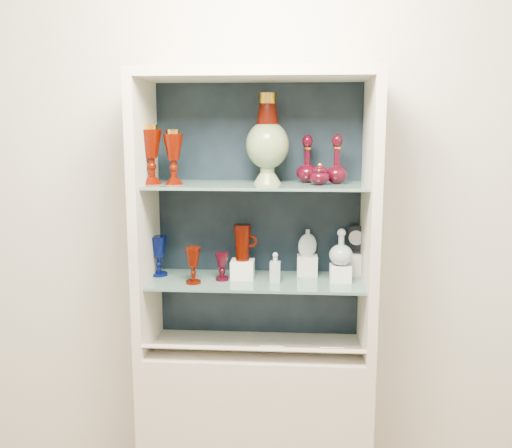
# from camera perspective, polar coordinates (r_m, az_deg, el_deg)

# --- Properties ---
(wall_back) EXTENTS (3.50, 0.02, 2.80)m
(wall_back) POSITION_cam_1_polar(r_m,az_deg,el_deg) (2.63, 0.33, 2.97)
(wall_back) COLOR beige
(wall_back) RESTS_ON ground
(cabinet_base) EXTENTS (1.00, 0.40, 0.75)m
(cabinet_base) POSITION_cam_1_polar(r_m,az_deg,el_deg) (2.74, 0.00, -19.43)
(cabinet_base) COLOR beige
(cabinet_base) RESTS_ON ground
(cabinet_back_panel) EXTENTS (0.98, 0.02, 1.15)m
(cabinet_back_panel) POSITION_cam_1_polar(r_m,az_deg,el_deg) (2.61, 0.29, 1.25)
(cabinet_back_panel) COLOR black
(cabinet_back_panel) RESTS_ON cabinet_base
(cabinet_side_left) EXTENTS (0.04, 0.40, 1.15)m
(cabinet_side_left) POSITION_cam_1_polar(r_m,az_deg,el_deg) (2.50, -11.04, 0.69)
(cabinet_side_left) COLOR beige
(cabinet_side_left) RESTS_ON cabinet_base
(cabinet_side_right) EXTENTS (0.04, 0.40, 1.15)m
(cabinet_side_right) POSITION_cam_1_polar(r_m,az_deg,el_deg) (2.44, 11.33, 0.45)
(cabinet_side_right) COLOR beige
(cabinet_side_right) RESTS_ON cabinet_base
(cabinet_top_cap) EXTENTS (1.00, 0.40, 0.04)m
(cabinet_top_cap) POSITION_cam_1_polar(r_m,az_deg,el_deg) (2.40, 0.00, 14.75)
(cabinet_top_cap) COLOR beige
(cabinet_top_cap) RESTS_ON cabinet_side_left
(shelf_lower) EXTENTS (0.92, 0.34, 0.01)m
(shelf_lower) POSITION_cam_1_polar(r_m,az_deg,el_deg) (2.50, 0.03, -5.71)
(shelf_lower) COLOR slate
(shelf_lower) RESTS_ON cabinet_side_left
(shelf_upper) EXTENTS (0.92, 0.34, 0.01)m
(shelf_upper) POSITION_cam_1_polar(r_m,az_deg,el_deg) (2.42, 0.03, 3.90)
(shelf_upper) COLOR slate
(shelf_upper) RESTS_ON cabinet_side_left
(label_ledge) EXTENTS (0.92, 0.17, 0.09)m
(label_ledge) POSITION_cam_1_polar(r_m,az_deg,el_deg) (2.46, -0.18, -12.44)
(label_ledge) COLOR beige
(label_ledge) RESTS_ON cabinet_base
(label_card_0) EXTENTS (0.10, 0.06, 0.03)m
(label_card_0) POSITION_cam_1_polar(r_m,az_deg,el_deg) (2.46, 7.54, -12.21)
(label_card_0) COLOR white
(label_card_0) RESTS_ON label_ledge
(label_card_1) EXTENTS (0.10, 0.06, 0.03)m
(label_card_1) POSITION_cam_1_polar(r_m,az_deg,el_deg) (2.46, 1.61, -12.16)
(label_card_1) COLOR white
(label_card_1) RESTS_ON label_ledge
(pedestal_lamp_left) EXTENTS (0.11, 0.11, 0.25)m
(pedestal_lamp_left) POSITION_cam_1_polar(r_m,az_deg,el_deg) (2.45, -10.43, 6.85)
(pedestal_lamp_left) COLOR #4A0A00
(pedestal_lamp_left) RESTS_ON shelf_upper
(pedestal_lamp_right) EXTENTS (0.10, 0.10, 0.23)m
(pedestal_lamp_right) POSITION_cam_1_polar(r_m,az_deg,el_deg) (2.42, -8.25, 6.65)
(pedestal_lamp_right) COLOR #4A0A00
(pedestal_lamp_right) RESTS_ON shelf_upper
(enamel_urn) EXTENTS (0.22, 0.22, 0.38)m
(enamel_urn) POSITION_cam_1_polar(r_m,az_deg,el_deg) (2.44, 1.15, 8.53)
(enamel_urn) COLOR #0E4315
(enamel_urn) RESTS_ON shelf_upper
(ruby_decanter_a) EXTENTS (0.11, 0.11, 0.23)m
(ruby_decanter_a) POSITION_cam_1_polar(r_m,az_deg,el_deg) (2.44, 8.09, 6.74)
(ruby_decanter_a) COLOR #3A0510
(ruby_decanter_a) RESTS_ON shelf_upper
(ruby_decanter_b) EXTENTS (0.12, 0.12, 0.22)m
(ruby_decanter_b) POSITION_cam_1_polar(r_m,az_deg,el_deg) (2.47, 5.15, 6.65)
(ruby_decanter_b) COLOR #3A0510
(ruby_decanter_b) RESTS_ON shelf_upper
(lidded_bowl) EXTENTS (0.11, 0.11, 0.09)m
(lidded_bowl) POSITION_cam_1_polar(r_m,az_deg,el_deg) (2.38, 6.38, 5.03)
(lidded_bowl) COLOR #3A0510
(lidded_bowl) RESTS_ON shelf_upper
(cobalt_goblet) EXTENTS (0.10, 0.10, 0.18)m
(cobalt_goblet) POSITION_cam_1_polar(r_m,az_deg,el_deg) (2.58, -9.71, -3.18)
(cobalt_goblet) COLOR #030B44
(cobalt_goblet) RESTS_ON shelf_lower
(ruby_goblet_tall) EXTENTS (0.07, 0.07, 0.16)m
(ruby_goblet_tall) POSITION_cam_1_polar(r_m,az_deg,el_deg) (2.44, -6.31, -4.14)
(ruby_goblet_tall) COLOR #4A0A00
(ruby_goblet_tall) RESTS_ON shelf_lower
(ruby_goblet_small) EXTENTS (0.06, 0.06, 0.12)m
(ruby_goblet_small) POSITION_cam_1_polar(r_m,az_deg,el_deg) (2.48, -3.42, -4.28)
(ruby_goblet_small) COLOR #3A0510
(ruby_goblet_small) RESTS_ON shelf_lower
(riser_ruby_pitcher) EXTENTS (0.10, 0.10, 0.08)m
(riser_ruby_pitcher) POSITION_cam_1_polar(r_m,az_deg,el_deg) (2.52, -1.35, -4.54)
(riser_ruby_pitcher) COLOR silver
(riser_ruby_pitcher) RESTS_ON shelf_lower
(ruby_pitcher) EXTENTS (0.13, 0.09, 0.16)m
(ruby_pitcher) POSITION_cam_1_polar(r_m,az_deg,el_deg) (2.49, -1.36, -1.87)
(ruby_pitcher) COLOR #4A0A00
(ruby_pitcher) RESTS_ON riser_ruby_pitcher
(clear_square_bottle) EXTENTS (0.05, 0.05, 0.13)m
(clear_square_bottle) POSITION_cam_1_polar(r_m,az_deg,el_deg) (2.45, 1.93, -4.33)
(clear_square_bottle) COLOR #95A3AE
(clear_square_bottle) RESTS_ON shelf_lower
(riser_flat_flask) EXTENTS (0.09, 0.09, 0.09)m
(riser_flat_flask) POSITION_cam_1_polar(r_m,az_deg,el_deg) (2.57, 5.14, -4.13)
(riser_flat_flask) COLOR silver
(riser_flat_flask) RESTS_ON shelf_lower
(flat_flask) EXTENTS (0.09, 0.06, 0.12)m
(flat_flask) POSITION_cam_1_polar(r_m,az_deg,el_deg) (2.55, 5.18, -1.81)
(flat_flask) COLOR #B1BDC8
(flat_flask) RESTS_ON riser_flat_flask
(riser_clear_round_decanter) EXTENTS (0.09, 0.09, 0.07)m
(riser_clear_round_decanter) POSITION_cam_1_polar(r_m,az_deg,el_deg) (2.50, 8.44, -4.88)
(riser_clear_round_decanter) COLOR silver
(riser_clear_round_decanter) RESTS_ON shelf_lower
(clear_round_decanter) EXTENTS (0.11, 0.11, 0.15)m
(clear_round_decanter) POSITION_cam_1_polar(r_m,az_deg,el_deg) (2.47, 8.51, -2.39)
(clear_round_decanter) COLOR #95A3AE
(clear_round_decanter) RESTS_ON riser_clear_round_decanter
(riser_cameo_medallion) EXTENTS (0.08, 0.08, 0.10)m
(riser_cameo_medallion) POSITION_cam_1_polar(r_m,az_deg,el_deg) (2.61, 9.92, -3.95)
(riser_cameo_medallion) COLOR silver
(riser_cameo_medallion) RESTS_ON shelf_lower
(cameo_medallion) EXTENTS (0.12, 0.06, 0.13)m
(cameo_medallion) POSITION_cam_1_polar(r_m,az_deg,el_deg) (2.58, 10.00, -1.47)
(cameo_medallion) COLOR black
(cameo_medallion) RESTS_ON riser_cameo_medallion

